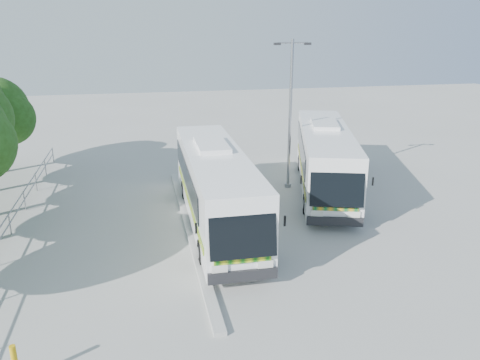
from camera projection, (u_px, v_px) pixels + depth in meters
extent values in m
plane|color=#A6A6A1|center=(249.00, 243.00, 19.76)|extent=(100.00, 100.00, 0.00)
cube|color=#B2B2AD|center=(189.00, 227.00, 21.12)|extent=(0.40, 16.00, 0.15)
cylinder|color=gray|center=(14.00, 207.00, 21.13)|extent=(0.06, 22.00, 0.06)
cylinder|color=gray|center=(15.00, 215.00, 21.25)|extent=(0.06, 22.00, 0.06)
cylinder|color=gray|center=(51.00, 159.00, 30.55)|extent=(0.06, 0.06, 1.00)
cylinder|color=#382314|center=(1.00, 150.00, 29.07)|extent=(0.36, 0.36, 2.77)
sphere|color=#1F3E10|center=(7.00, 118.00, 28.11)|extent=(3.28, 3.28, 3.28)
cube|color=white|center=(215.00, 184.00, 21.23)|extent=(2.67, 12.00, 3.04)
cube|color=black|center=(243.00, 230.00, 15.52)|extent=(2.30, 0.49, 1.93)
cube|color=black|center=(186.00, 174.00, 21.43)|extent=(0.19, 9.57, 1.10)
cube|color=black|center=(240.00, 171.00, 21.91)|extent=(0.19, 9.57, 1.10)
cube|color=#0D610F|center=(189.00, 200.00, 20.88)|extent=(0.18, 10.36, 0.28)
cylinder|color=black|center=(202.00, 252.00, 17.82)|extent=(0.31, 1.00, 1.00)
cylinder|color=black|center=(260.00, 247.00, 18.25)|extent=(0.31, 1.00, 1.00)
cylinder|color=black|center=(185.00, 190.00, 24.59)|extent=(0.31, 1.00, 1.00)
cylinder|color=black|center=(227.00, 188.00, 25.02)|extent=(0.31, 1.00, 1.00)
cube|color=white|center=(325.00, 156.00, 25.85)|extent=(5.98, 12.23, 3.06)
cube|color=black|center=(337.00, 184.00, 20.01)|extent=(2.34, 1.12, 1.95)
cube|color=black|center=(301.00, 147.00, 26.41)|extent=(2.92, 9.20, 1.10)
cube|color=black|center=(347.00, 147.00, 26.20)|extent=(2.92, 9.20, 1.10)
cube|color=#0E662A|center=(301.00, 167.00, 25.85)|extent=(3.14, 9.96, 0.28)
cylinder|color=black|center=(306.00, 204.00, 22.67)|extent=(0.59, 1.05, 1.00)
cylinder|color=black|center=(354.00, 206.00, 22.48)|extent=(0.59, 1.05, 1.00)
cylinder|color=black|center=(301.00, 163.00, 29.60)|extent=(0.59, 1.05, 1.00)
cylinder|color=black|center=(337.00, 164.00, 29.42)|extent=(0.59, 1.05, 1.00)
cylinder|color=gray|center=(290.00, 116.00, 25.41)|extent=(0.17, 0.17, 8.11)
cylinder|color=gray|center=(293.00, 43.00, 24.22)|extent=(1.62, 0.21, 0.08)
cube|color=black|center=(277.00, 44.00, 24.13)|extent=(0.37, 0.21, 0.12)
cube|color=black|center=(308.00, 44.00, 24.34)|extent=(0.37, 0.21, 0.12)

